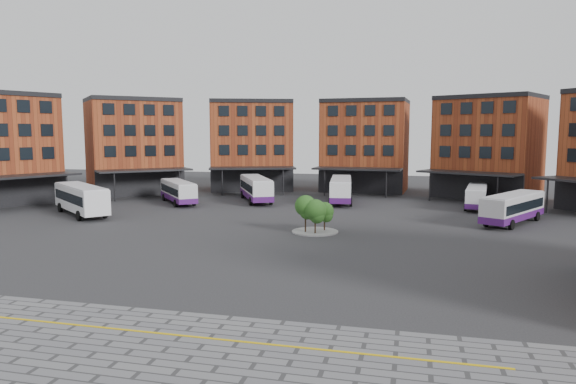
% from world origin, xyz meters
% --- Properties ---
extents(ground, '(160.00, 160.00, 0.00)m').
position_xyz_m(ground, '(0.00, 0.00, 0.00)').
color(ground, '#28282B').
rests_on(ground, ground).
extents(yellow_line, '(26.00, 0.15, 0.02)m').
position_xyz_m(yellow_line, '(2.00, -14.00, 0.03)').
color(yellow_line, gold).
rests_on(yellow_line, paving_zone).
extents(main_building, '(94.14, 42.48, 14.60)m').
position_xyz_m(main_building, '(-4.77, 38.25, 7.23)').
color(main_building, brown).
rests_on(main_building, ground).
extents(tree_island, '(4.40, 4.40, 3.58)m').
position_xyz_m(tree_island, '(2.03, 11.54, 2.01)').
color(tree_island, gray).
rests_on(tree_island, ground).
extents(bus_a, '(11.11, 9.68, 3.41)m').
position_xyz_m(bus_a, '(-25.85, 15.71, 2.02)').
color(bus_a, white).
rests_on(bus_a, ground).
extents(bus_b, '(8.58, 9.70, 2.97)m').
position_xyz_m(bus_b, '(-19.43, 27.36, 1.61)').
color(bus_b, silver).
rests_on(bus_b, ground).
extents(bus_c, '(7.74, 11.76, 3.33)m').
position_xyz_m(bus_c, '(-9.96, 31.66, 1.80)').
color(bus_c, silver).
rests_on(bus_c, ground).
extents(bus_d, '(4.09, 11.93, 3.29)m').
position_xyz_m(bus_d, '(1.50, 33.39, 1.79)').
color(bus_d, white).
rests_on(bus_d, ground).
extents(bus_e, '(3.68, 10.07, 2.77)m').
position_xyz_m(bus_e, '(18.66, 32.16, 1.50)').
color(bus_e, white).
rests_on(bus_e, ground).
extents(bus_f, '(7.77, 10.76, 3.10)m').
position_xyz_m(bus_f, '(21.01, 21.37, 1.68)').
color(bus_f, silver).
rests_on(bus_f, ground).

